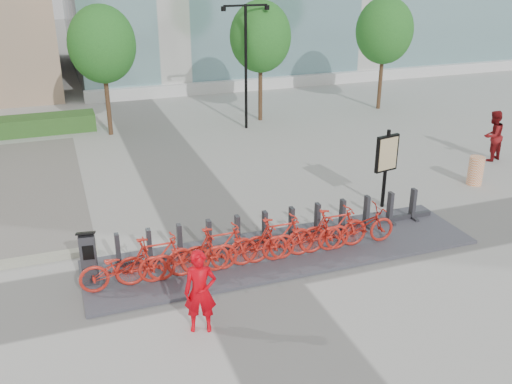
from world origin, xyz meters
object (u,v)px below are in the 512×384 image
object	(u,v)px
kiosk	(89,258)
map_sign	(387,157)
worker_red	(200,292)
pedestrian	(493,136)
construction_barrel	(476,171)
bike_0	(123,267)

from	to	relation	value
kiosk	map_sign	bearing A→B (deg)	18.26
worker_red	map_sign	world-z (taller)	map_sign
worker_red	pedestrian	world-z (taller)	pedestrian
pedestrian	construction_barrel	size ratio (longest dim) A/B	1.96
kiosk	pedestrian	bearing A→B (deg)	22.85
map_sign	worker_red	bearing A→B (deg)	-160.31
worker_red	pedestrian	size ratio (longest dim) A/B	0.95
pedestrian	map_sign	world-z (taller)	map_sign
bike_0	pedestrian	xyz separation A→B (m)	(13.42, 4.24, 0.32)
bike_0	kiosk	bearing A→B (deg)	57.32
worker_red	construction_barrel	world-z (taller)	worker_red
kiosk	pedestrian	xyz separation A→B (m)	(14.09, 3.81, 0.20)
worker_red	pedestrian	bearing A→B (deg)	43.46
bike_0	pedestrian	distance (m)	14.08
construction_barrel	bike_0	bearing A→B (deg)	-167.58
bike_0	construction_barrel	distance (m)	11.61
pedestrian	construction_barrel	world-z (taller)	pedestrian
bike_0	construction_barrel	size ratio (longest dim) A/B	2.05
kiosk	map_sign	distance (m)	8.52
bike_0	kiosk	xyz separation A→B (m)	(-0.67, 0.43, 0.12)
pedestrian	map_sign	bearing A→B (deg)	5.04
worker_red	bike_0	bearing A→B (deg)	138.44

